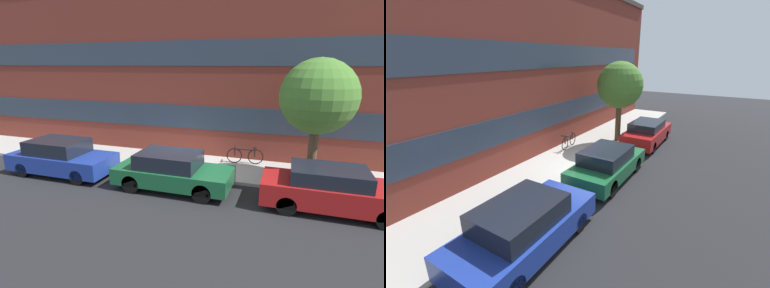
# 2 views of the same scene
# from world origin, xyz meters

# --- Properties ---
(ground_plane) EXTENTS (56.00, 56.00, 0.00)m
(ground_plane) POSITION_xyz_m (0.00, 0.00, 0.00)
(ground_plane) COLOR #232326
(sidewalk_strip) EXTENTS (28.00, 2.88, 0.12)m
(sidewalk_strip) POSITION_xyz_m (0.00, 1.44, 0.06)
(sidewalk_strip) COLOR #B2AFA8
(sidewalk_strip) RESTS_ON ground_plane
(rowhouse_facade) EXTENTS (28.00, 1.02, 8.72)m
(rowhouse_facade) POSITION_xyz_m (0.00, 3.32, 4.37)
(rowhouse_facade) COLOR maroon
(rowhouse_facade) RESTS_ON ground_plane
(parked_car_blue) EXTENTS (4.19, 1.79, 1.41)m
(parked_car_blue) POSITION_xyz_m (-4.92, -1.05, 0.69)
(parked_car_blue) COLOR #1E3899
(parked_car_blue) RESTS_ON ground_plane
(parked_car_green) EXTENTS (4.12, 1.77, 1.34)m
(parked_car_green) POSITION_xyz_m (-0.12, -1.05, 0.67)
(parked_car_green) COLOR #195B33
(parked_car_green) RESTS_ON ground_plane
(parked_car_red) EXTENTS (4.20, 1.70, 1.35)m
(parked_car_red) POSITION_xyz_m (5.07, -1.05, 0.68)
(parked_car_red) COLOR #AD1919
(parked_car_red) RESTS_ON ground_plane
(fire_hydrant) EXTENTS (0.49, 0.27, 0.70)m
(fire_hydrant) POSITION_xyz_m (-5.35, 0.54, 0.47)
(fire_hydrant) COLOR red
(fire_hydrant) RESTS_ON sidewalk_strip
(bicycle) EXTENTS (1.57, 0.44, 0.77)m
(bicycle) POSITION_xyz_m (1.95, 2.21, 0.50)
(bicycle) COLOR black
(bicycle) RESTS_ON sidewalk_strip
(street_tree) EXTENTS (2.53, 2.53, 4.44)m
(street_tree) POSITION_xyz_m (4.53, 0.52, 3.26)
(street_tree) COLOR brown
(street_tree) RESTS_ON sidewalk_strip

